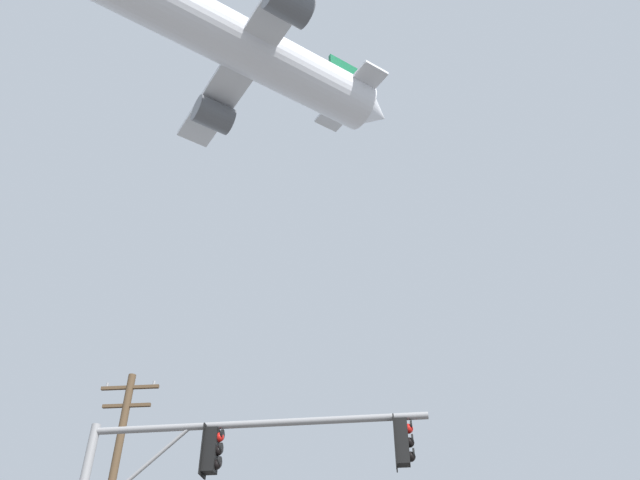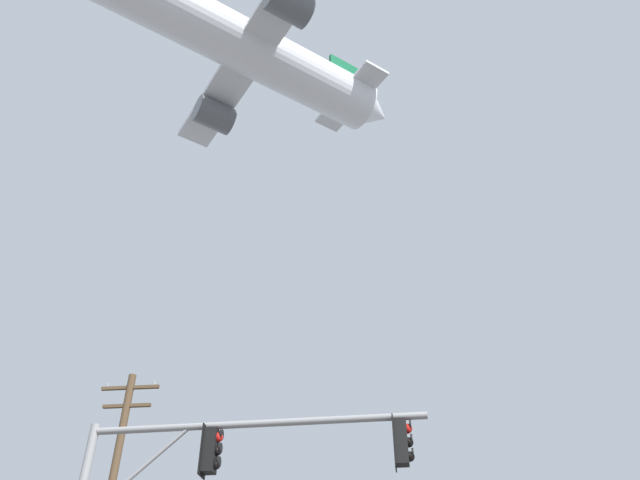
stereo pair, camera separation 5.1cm
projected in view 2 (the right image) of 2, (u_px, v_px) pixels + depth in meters
airplane at (242, 46)px, 49.03m from camera, size 25.05×21.07×7.96m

